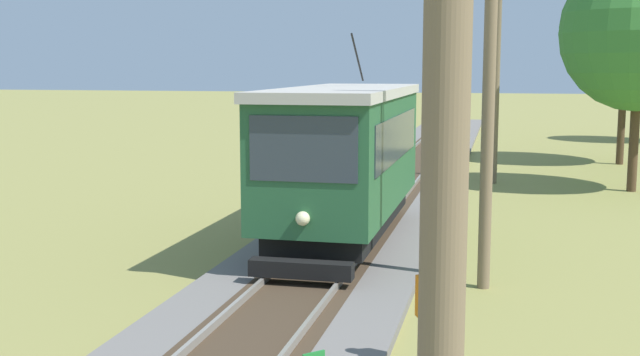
# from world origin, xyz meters

# --- Properties ---
(red_tram) EXTENTS (2.60, 8.54, 4.79)m
(red_tram) POSITION_xyz_m (0.00, 14.82, 2.19)
(red_tram) COLOR #235633
(red_tram) RESTS_ON rail_right
(utility_pole_foreground) EXTENTS (1.40, 0.25, 6.64)m
(utility_pole_foreground) POSITION_xyz_m (3.36, 0.47, 3.42)
(utility_pole_foreground) COLOR #7A664C
(utility_pole_foreground) RESTS_ON ground
(utility_pole_near_tram) EXTENTS (1.40, 0.57, 8.00)m
(utility_pole_near_tram) POSITION_xyz_m (3.36, 11.75, 4.10)
(utility_pole_near_tram) COLOR #7A664C
(utility_pole_near_tram) RESTS_ON ground
(utility_pole_mid) EXTENTS (1.40, 0.60, 7.88)m
(utility_pole_mid) POSITION_xyz_m (3.36, 26.13, 4.04)
(utility_pole_mid) COLOR #7A664C
(utility_pole_mid) RESTS_ON ground
(track_worker) EXTENTS (0.37, 0.44, 1.78)m
(track_worker) POSITION_xyz_m (2.71, 7.10, 0.98)
(track_worker) COLOR navy
(track_worker) RESTS_ON ground
(tree_right_near) EXTENTS (5.66, 5.66, 8.84)m
(tree_right_near) POSITION_xyz_m (8.76, 33.54, 6.00)
(tree_right_near) COLOR #4C3823
(tree_right_near) RESTS_ON ground
(tree_right_far) EXTENTS (5.32, 5.32, 8.09)m
(tree_right_far) POSITION_xyz_m (8.07, 25.45, 5.42)
(tree_right_far) COLOR #4C3823
(tree_right_far) RESTS_ON ground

